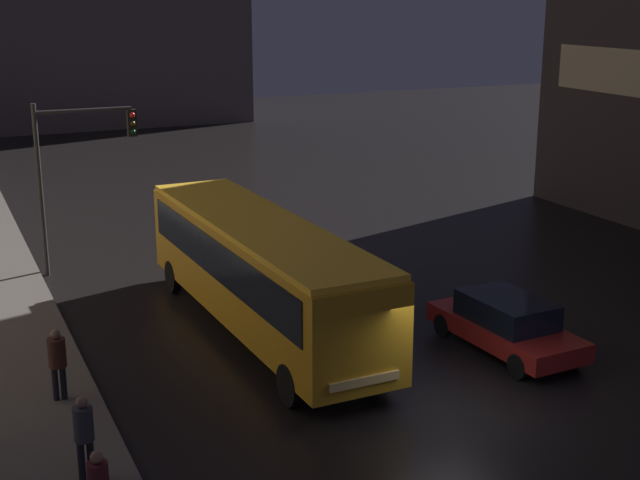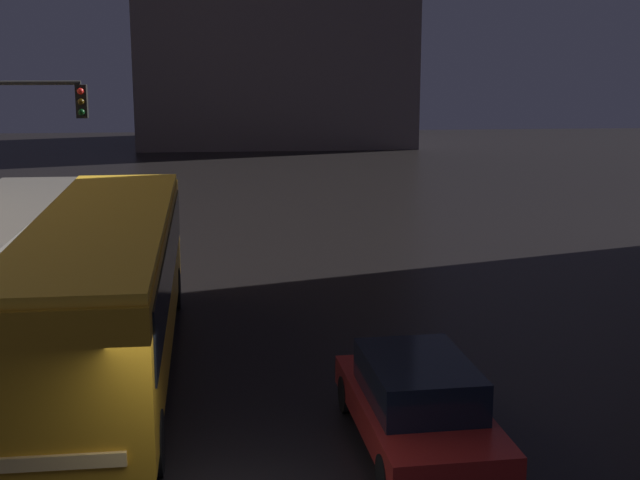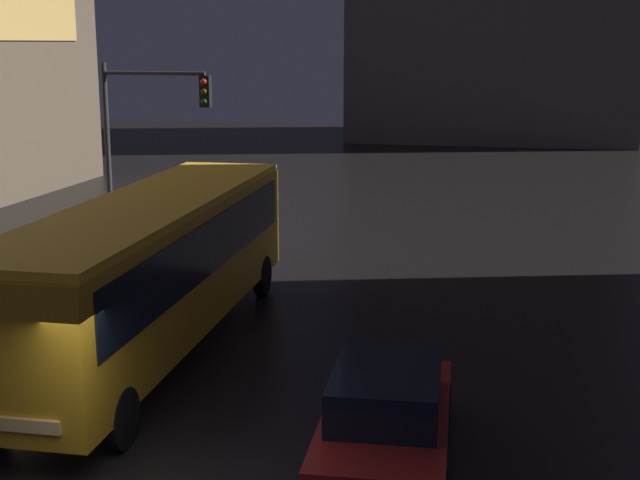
% 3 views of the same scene
% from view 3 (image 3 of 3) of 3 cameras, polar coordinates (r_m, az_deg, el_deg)
% --- Properties ---
extents(bus_near, '(2.88, 11.90, 3.18)m').
position_cam_3_polar(bus_near, '(18.53, -10.67, -1.19)').
color(bus_near, orange).
rests_on(bus_near, ground).
extents(car_taxi, '(2.17, 4.65, 1.47)m').
position_cam_3_polar(car_taxi, '(13.92, 4.26, -10.91)').
color(car_taxi, maroon).
rests_on(car_taxi, ground).
extents(traffic_light_main, '(3.34, 0.35, 5.73)m').
position_cam_3_polar(traffic_light_main, '(26.68, -11.20, 7.16)').
color(traffic_light_main, '#2D2D2D').
rests_on(traffic_light_main, ground).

